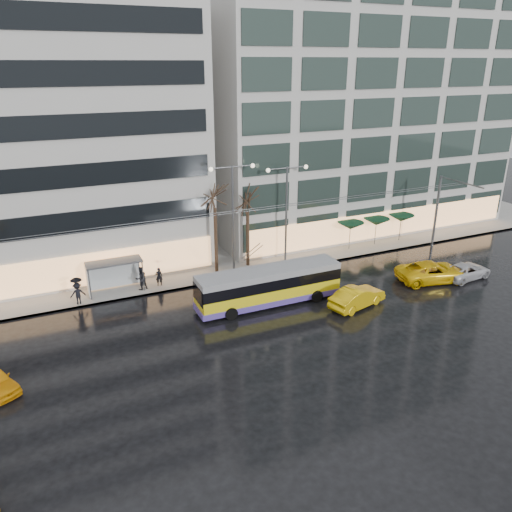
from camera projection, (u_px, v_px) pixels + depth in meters
ground at (267, 333)px, 33.23m from camera, size 140.00×140.00×0.00m
sidewalk at (221, 258)px, 45.85m from camera, size 80.00×10.00×0.15m
kerb at (242, 277)px, 41.65m from camera, size 80.00×0.10×0.15m
building_right at (353, 105)px, 52.06m from camera, size 32.00×14.00×25.00m
trolleybus at (269, 287)px, 36.79m from camera, size 11.01×4.33×5.09m
catenary at (235, 236)px, 38.80m from camera, size 42.24×5.12×7.00m
bus_shelter at (109, 270)px, 38.35m from camera, size 4.20×1.60×2.51m
street_lamp_near at (233, 204)px, 40.98m from camera, size 3.96×0.36×9.03m
street_lamp_far at (287, 201)px, 43.01m from camera, size 3.96×0.36×8.53m
tree_a at (214, 192)px, 40.18m from camera, size 3.20×3.20×8.40m
tree_b at (248, 196)px, 41.75m from camera, size 3.20×3.20×7.70m
parasol_a at (350, 226)px, 47.06m from camera, size 2.50×2.50×2.65m
parasol_b at (376, 222)px, 48.21m from camera, size 2.50×2.50×2.65m
parasol_c at (401, 218)px, 49.37m from camera, size 2.50×2.50×2.65m
taxi_b at (357, 297)px, 36.61m from camera, size 4.93×2.75×1.54m
taxi_c at (432, 272)px, 40.88m from camera, size 6.30×3.86×1.63m
sedan_silver at (466, 271)px, 41.54m from camera, size 4.77×2.54×1.28m
pedestrian_a at (158, 268)px, 39.48m from camera, size 1.13×1.15×2.19m
pedestrian_b at (141, 278)px, 38.98m from camera, size 1.06×0.92×1.89m
pedestrian_c at (77, 290)px, 36.59m from camera, size 1.12×0.86×2.11m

